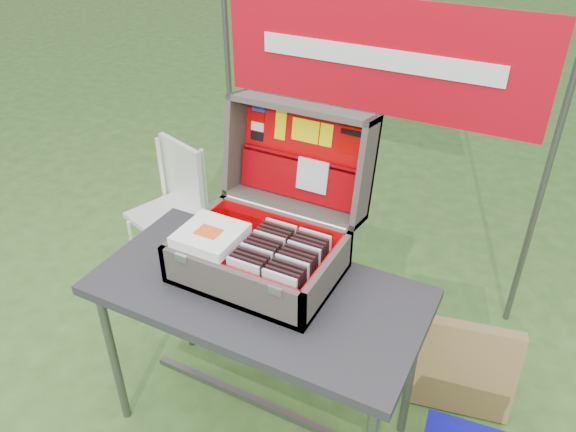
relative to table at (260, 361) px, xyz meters
The scene contains 88 objects.
ground 0.39m from the table, 99.48° to the left, with size 80.00×80.00×0.00m, color #335B21.
table is the anchor object (origin of this frame).
table_top 0.36m from the table, ahead, with size 1.23×0.61×0.04m, color #2A2A2F.
table_leg_fl 0.61m from the table, 155.97° to the right, with size 0.04×0.04×0.73m, color #59595B.
table_leg_bl 0.61m from the table, 155.97° to the left, with size 0.04×0.04×0.73m, color #59595B.
table_leg_br 0.61m from the table, 24.03° to the left, with size 0.04×0.04×0.73m, color #59595B.
table_brace 0.26m from the table, 90.00° to the right, with size 1.08×0.03×0.03m, color #59595B.
suitcase 0.68m from the table, 105.17° to the left, with size 0.58×0.58×0.55m, color #5C564D, non-canonical shape.
suitcase_base_bottom 0.40m from the table, 115.96° to the left, with size 0.58×0.42×0.02m, color #5C564D.
suitcase_base_wall_front 0.48m from the table, 106.75° to the right, with size 0.58×0.02×0.16m, color #5C564D.
suitcase_base_wall_back 0.54m from the table, 97.66° to the left, with size 0.58×0.02×0.16m, color #5C564D.
suitcase_base_wall_left 0.57m from the table, 166.65° to the left, with size 0.02×0.42×0.16m, color #5C564D.
suitcase_base_wall_right 0.53m from the table, 17.16° to the left, with size 0.02×0.42×0.16m, color #5C564D.
suitcase_liner_floor 0.42m from the table, 115.96° to the left, with size 0.54×0.37×0.01m, color red.
suitcase_latch_left 0.59m from the table, 149.29° to the right, with size 0.05×0.01×0.03m, color silver.
suitcase_latch_right 0.57m from the table, 41.42° to the right, with size 0.05×0.01×0.03m, color silver.
suitcase_hinge 0.61m from the table, 97.36° to the left, with size 0.02×0.02×0.53m, color silver.
suitcase_lid_back 0.86m from the table, 94.53° to the left, with size 0.58×0.42×0.02m, color #5C564D.
suitcase_lid_rim_far 1.02m from the table, 94.85° to the left, with size 0.58×0.02×0.16m, color #5C564D.
suitcase_lid_rim_near 0.65m from the table, 95.77° to the left, with size 0.58×0.02×0.16m, color #5C564D.
suitcase_lid_rim_left 0.89m from the table, 128.59° to the left, with size 0.02×0.42×0.16m, color #5C564D.
suitcase_lid_rim_right 0.87m from the table, 58.47° to the left, with size 0.02×0.42×0.16m, color #5C564D.
suitcase_lid_liner 0.85m from the table, 94.67° to the left, with size 0.53×0.37×0.01m, color red.
suitcase_liner_wall_front 0.49m from the table, 108.86° to the right, with size 0.54×0.01×0.13m, color red.
suitcase_liner_wall_back 0.54m from the table, 98.09° to the left, with size 0.54×0.01×0.13m, color red.
suitcase_liner_wall_left 0.57m from the table, 166.03° to the left, with size 0.01×0.37×0.13m, color red.
suitcase_liner_wall_right 0.53m from the table, 18.17° to the left, with size 0.01×0.37×0.13m, color red.
suitcase_lid_pocket 0.75m from the table, 95.07° to the left, with size 0.52×0.17×0.03m, color #8E0107.
suitcase_pocket_edge 0.83m from the table, 94.97° to the left, with size 0.51×0.02×0.02m, color #8E0107.
suitcase_pocket_cd 0.78m from the table, 86.30° to the left, with size 0.13×0.13×0.01m, color silver.
lid_sticker_cc_a 1.02m from the table, 118.08° to the left, with size 0.06×0.04×0.00m, color #1933B2.
lid_sticker_cc_b 0.99m from the table, 118.44° to the left, with size 0.06×0.04×0.00m, color #BE0100.
lid_sticker_cc_c 0.95m from the table, 118.81° to the left, with size 0.06×0.04×0.00m, color white.
lid_sticker_cc_d 0.91m from the table, 119.19° to the left, with size 0.06×0.04×0.00m, color black.
lid_card_neon_tall 0.95m from the table, 107.64° to the left, with size 0.05×0.11×0.00m, color #F4ED02.
lid_card_neon_main 0.94m from the table, 94.56° to the left, with size 0.11×0.09×0.00m, color #F4ED02.
lid_card_neon_small 0.94m from the table, 83.55° to the left, with size 0.05×0.09×0.00m, color #F4ED02.
lid_sticker_band 0.95m from the table, 71.23° to the left, with size 0.10×0.10×0.00m, color #BE0100.
lid_sticker_band_bar 0.98m from the table, 71.42° to the left, with size 0.09×0.02×0.00m, color black.
cd_left_0 0.49m from the table, 90.11° to the right, with size 0.13×0.01×0.15m, color silver.
cd_left_1 0.49m from the table, 90.15° to the right, with size 0.13×0.01×0.15m, color black.
cd_left_2 0.49m from the table, 90.23° to the right, with size 0.13×0.01×0.15m, color black.
cd_left_3 0.49m from the table, 90.55° to the right, with size 0.13×0.01×0.15m, color black.
cd_left_4 0.49m from the table, 91.42° to the left, with size 0.13×0.01×0.15m, color silver.
cd_left_5 0.49m from the table, 90.31° to the left, with size 0.13×0.01×0.15m, color black.
cd_left_6 0.49m from the table, 90.17° to the left, with size 0.13×0.01×0.15m, color black.
cd_left_7 0.49m from the table, 90.12° to the left, with size 0.13×0.01×0.15m, color black.
cd_left_8 0.50m from the table, 90.09° to the left, with size 0.13×0.01×0.15m, color silver.
cd_left_9 0.50m from the table, 90.08° to the left, with size 0.13×0.01×0.15m, color black.
cd_left_10 0.51m from the table, 90.06° to the left, with size 0.13×0.01×0.15m, color black.
cd_left_11 0.51m from the table, 90.05° to the left, with size 0.13×0.01×0.15m, color black.
cd_left_12 0.52m from the table, 90.05° to the left, with size 0.13×0.01×0.15m, color silver.
cd_right_0 0.51m from the table, 31.26° to the right, with size 0.13×0.01×0.15m, color silver.
cd_right_1 0.51m from the table, 23.94° to the right, with size 0.13×0.01×0.15m, color black.
cd_right_2 0.51m from the table, 15.68° to the right, with size 0.13×0.01×0.15m, color black.
cd_right_3 0.51m from the table, ahead, with size 0.13×0.01×0.15m, color black.
cd_right_4 0.51m from the table, ahead, with size 0.13×0.01×0.15m, color silver.
cd_right_5 0.51m from the table, 11.79° to the left, with size 0.13×0.01×0.15m, color black.
cd_right_6 0.51m from the table, 20.40° to the left, with size 0.13×0.01×0.15m, color black.
cd_right_7 0.51m from the table, 28.15° to the left, with size 0.13×0.01×0.15m, color black.
cd_right_8 0.52m from the table, 34.92° to the left, with size 0.13×0.01×0.15m, color silver.
cd_right_9 0.52m from the table, 40.74° to the left, with size 0.13×0.01×0.15m, color black.
cd_right_10 0.53m from the table, 45.69° to the left, with size 0.13×0.01×0.15m, color black.
cd_right_11 0.53m from the table, 49.90° to the left, with size 0.13×0.01×0.15m, color black.
cd_right_12 0.54m from the table, 53.49° to the left, with size 0.13×0.01×0.15m, color silver.
songbook_0 0.57m from the table, behind, with size 0.22×0.22×0.01m, color white.
songbook_1 0.58m from the table, behind, with size 0.22×0.22×0.01m, color white.
songbook_2 0.58m from the table, behind, with size 0.22×0.22×0.01m, color white.
songbook_3 0.59m from the table, behind, with size 0.22×0.22×0.01m, color white.
songbook_4 0.59m from the table, behind, with size 0.22×0.22×0.01m, color white.
songbook_5 0.60m from the table, behind, with size 0.22×0.22×0.01m, color white.
songbook_6 0.60m from the table, behind, with size 0.22×0.22×0.01m, color white.
songbook_7 0.61m from the table, behind, with size 0.22×0.22×0.01m, color white.
songbook_graphic 0.61m from the table, behind, with size 0.09×0.07×0.00m, color #D85919.
chair 1.20m from the table, 145.68° to the left, with size 0.35×0.39×0.78m, color silver, non-canonical shape.
chair_seat 1.20m from the table, 145.68° to the left, with size 0.35×0.35×0.03m, color silver.
chair_backrest 1.32m from the table, 139.55° to the left, with size 0.35×0.03×0.37m, color silver.
chair_leg_fl 1.27m from the table, 155.27° to the left, with size 0.02×0.02×0.40m, color silver.
chair_leg_fr 1.01m from the table, 147.97° to the left, with size 0.02×0.02×0.40m, color silver.
chair_leg_bl 1.42m from the table, 144.08° to the left, with size 0.02×0.02×0.40m, color silver.
chair_leg_br 1.19m from the table, 135.45° to the left, with size 0.02×0.02×0.40m, color silver.
chair_upright_left 1.44m from the table, 143.50° to the left, with size 0.02×0.02×0.37m, color silver.
chair_upright_right 1.21m from the table, 134.85° to the left, with size 0.02×0.02×0.37m, color silver.
cardboard_box 0.91m from the table, 34.18° to the left, with size 0.42×0.07×0.44m, color olive.
banner_post_left 1.54m from the table, 126.18° to the left, with size 0.03×0.03×1.70m, color #59595B.
banner_post_right 1.52m from the table, 54.68° to the left, with size 0.03×0.03×1.70m, color #59595B.
banner 1.49m from the table, 90.66° to the left, with size 1.60×0.01×0.55m, color #B00614.
banner_text 1.48m from the table, 90.67° to the left, with size 1.20×0.00×0.10m, color white.
Camera 1 is at (0.85, -1.43, 2.11)m, focal length 35.00 mm.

